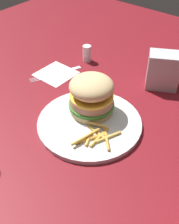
% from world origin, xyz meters
% --- Properties ---
extents(ground_plane, '(1.60, 1.60, 0.00)m').
position_xyz_m(ground_plane, '(0.00, 0.00, 0.00)').
color(ground_plane, maroon).
extents(plate, '(0.26, 0.26, 0.01)m').
position_xyz_m(plate, '(-0.01, -0.01, 0.01)').
color(plate, silver).
rests_on(plate, ground_plane).
extents(sandwich, '(0.12, 0.12, 0.10)m').
position_xyz_m(sandwich, '(0.01, -0.04, 0.06)').
color(sandwich, tan).
rests_on(sandwich, plate).
extents(fries_pile, '(0.09, 0.11, 0.01)m').
position_xyz_m(fries_pile, '(-0.06, 0.03, 0.02)').
color(fries_pile, gold).
rests_on(fries_pile, plate).
extents(napkin, '(0.11, 0.11, 0.00)m').
position_xyz_m(napkin, '(0.22, -0.12, 0.00)').
color(napkin, white).
rests_on(napkin, ground_plane).
extents(fork, '(0.08, 0.17, 0.00)m').
position_xyz_m(fork, '(0.22, -0.12, 0.00)').
color(fork, silver).
rests_on(fork, napkin).
extents(napkin_dispenser, '(0.11, 0.10, 0.11)m').
position_xyz_m(napkin_dispenser, '(-0.07, -0.27, 0.05)').
color(napkin_dispenser, '#B7BABF').
rests_on(napkin_dispenser, ground_plane).
extents(salt_shaker, '(0.03, 0.03, 0.06)m').
position_xyz_m(salt_shaker, '(0.20, -0.25, 0.03)').
color(salt_shaker, white).
rests_on(salt_shaker, ground_plane).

